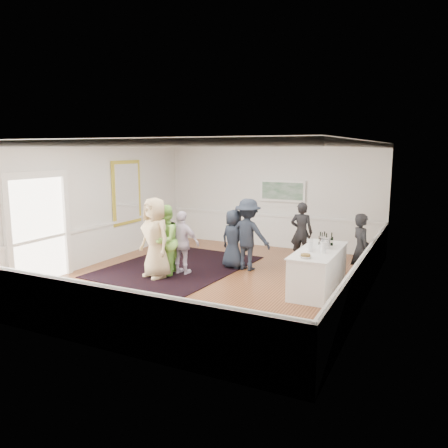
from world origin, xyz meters
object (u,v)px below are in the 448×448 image
at_px(guest_dark_b, 301,232).
at_px(guest_tan, 155,238).
at_px(guest_green, 165,241).
at_px(guest_lilac, 182,243).
at_px(nut_bowl, 306,256).
at_px(ice_bucket, 325,243).
at_px(guest_navy, 233,239).
at_px(bartender, 361,249).
at_px(guest_dark_a, 248,235).
at_px(serving_table, 318,270).

bearing_deg(guest_dark_b, guest_tan, 43.35).
distance_m(guest_green, guest_lilac, 0.44).
height_order(guest_dark_b, nut_bowl, guest_dark_b).
xyz_separation_m(guest_tan, ice_bucket, (3.79, 0.99, 0.05)).
relative_size(guest_lilac, guest_dark_b, 0.95).
relative_size(guest_lilac, guest_navy, 1.03).
bearing_deg(guest_green, guest_tan, -36.21).
bearing_deg(guest_dark_b, bartender, 139.05).
relative_size(guest_tan, guest_dark_a, 1.06).
bearing_deg(ice_bucket, guest_tan, -165.32).
height_order(guest_green, guest_navy, guest_green).
bearing_deg(ice_bucket, guest_dark_b, 118.91).
height_order(serving_table, guest_lilac, guest_lilac).
bearing_deg(guest_tan, guest_lilac, 71.31).
relative_size(guest_green, guest_navy, 1.13).
height_order(bartender, ice_bucket, bartender).
distance_m(guest_dark_b, guest_navy, 1.96).
height_order(guest_lilac, nut_bowl, guest_lilac).
distance_m(guest_dark_a, guest_navy, 0.42).
xyz_separation_m(guest_navy, nut_bowl, (2.35, -1.65, 0.17)).
bearing_deg(serving_table, guest_dark_a, 157.65).
bearing_deg(ice_bucket, guest_green, -168.45).
xyz_separation_m(bartender, guest_tan, (-4.47, -1.65, 0.15)).
distance_m(guest_lilac, ice_bucket, 3.41).
distance_m(serving_table, guest_tan, 3.84).
bearing_deg(guest_tan, bartender, 40.32).
height_order(guest_dark_b, guest_navy, guest_dark_b).
bearing_deg(guest_dark_b, serving_table, 110.82).
xyz_separation_m(serving_table, guest_dark_b, (-1.02, 2.18, 0.37)).
relative_size(guest_green, guest_dark_a, 0.95).
distance_m(bartender, guest_tan, 4.76).
height_order(guest_tan, guest_lilac, guest_tan).
relative_size(guest_dark_a, nut_bowl, 7.63).
bearing_deg(serving_table, guest_navy, 161.41).
bearing_deg(guest_lilac, guest_green, 42.56).
bearing_deg(guest_dark_a, guest_dark_b, -124.19).
bearing_deg(guest_navy, guest_green, 61.83).
relative_size(bartender, guest_tan, 0.84).
height_order(guest_green, nut_bowl, guest_green).
bearing_deg(guest_green, nut_bowl, 72.95).
bearing_deg(guest_dark_a, ice_bucket, 166.17).
bearing_deg(guest_green, ice_bucket, 89.33).
distance_m(guest_lilac, guest_navy, 1.38).
relative_size(guest_tan, guest_dark_b, 1.17).
height_order(guest_tan, nut_bowl, guest_tan).
height_order(guest_tan, ice_bucket, guest_tan).
bearing_deg(guest_tan, serving_table, 31.95).
bearing_deg(guest_dark_b, guest_green, 42.08).
bearing_deg(nut_bowl, guest_green, 175.16).
xyz_separation_m(guest_tan, guest_navy, (1.31, 1.59, -0.20)).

